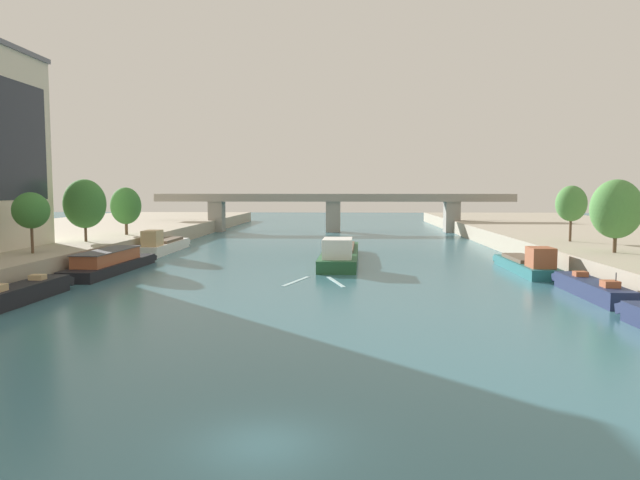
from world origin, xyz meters
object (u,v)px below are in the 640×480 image
tree_left_far (85,204)px  barge_midriver (340,254)px  moored_boat_right_second (591,288)px  moored_boat_right_upstream (527,264)px  tree_left_by_lamp (126,206)px  bridge_far (333,207)px  moored_boat_left_midway (164,245)px  tree_left_past_mid (31,211)px  moored_boat_left_gap_after (23,292)px  tree_right_past_mid (616,209)px  moored_boat_left_near (110,263)px  tree_right_by_lamp (571,204)px

tree_left_far → barge_midriver: bearing=1.1°
barge_midriver → moored_boat_right_second: barge_midriver is taller
moored_boat_right_second → moored_boat_right_upstream: moored_boat_right_upstream is taller
tree_left_by_lamp → bridge_far: (26.81, 39.24, -1.26)m
moored_boat_left_midway → bridge_far: bridge_far is taller
barge_midriver → tree_left_past_mid: size_ratio=4.09×
moored_boat_left_gap_after → moored_boat_right_upstream: size_ratio=0.80×
moored_boat_left_gap_after → moored_boat_left_midway: moored_boat_left_midway is taller
tree_left_past_mid → tree_left_by_lamp: tree_left_by_lamp is taller
barge_midriver → tree_left_by_lamp: bearing=161.0°
moored_boat_right_upstream → tree_right_past_mid: tree_right_past_mid is taller
moored_boat_left_near → tree_right_by_lamp: tree_right_by_lamp is taller
moored_boat_left_midway → tree_right_past_mid: bearing=-21.5°
barge_midriver → bridge_far: (-1.93, 49.16, 3.93)m
moored_boat_right_upstream → tree_right_past_mid: (7.50, -2.36, 5.60)m
bridge_far → barge_midriver: bearing=-87.8°
tree_left_by_lamp → bridge_far: bearing=55.7°
moored_boat_left_gap_after → tree_right_by_lamp: tree_right_by_lamp is taller
barge_midriver → tree_right_past_mid: (26.36, -10.19, 5.49)m
moored_boat_right_upstream → tree_left_far: (-48.41, 7.24, 5.82)m
tree_right_by_lamp → tree_left_past_mid: bearing=-164.4°
barge_midriver → moored_boat_right_second: 28.96m
tree_right_by_lamp → tree_right_past_mid: bearing=-91.9°
barge_midriver → tree_right_by_lamp: 27.46m
moored_boat_left_near → tree_left_far: size_ratio=2.34×
barge_midriver → moored_boat_left_near: size_ratio=1.39×
moored_boat_left_midway → tree_right_by_lamp: tree_right_by_lamp is taller
moored_boat_right_second → moored_boat_left_midway: bearing=144.8°
tree_right_by_lamp → barge_midriver: bearing=-175.4°
moored_boat_left_gap_after → tree_left_by_lamp: bearing=98.8°
moored_boat_left_gap_after → tree_left_past_mid: (-5.63, 11.82, 5.66)m
moored_boat_left_gap_after → moored_boat_left_midway: (-0.30, 34.64, 0.29)m
moored_boat_left_near → moored_boat_left_midway: bearing=91.6°
moored_boat_left_midway → bridge_far: (21.65, 39.72, 3.93)m
tree_left_far → tree_left_by_lamp: (0.81, 10.51, -0.52)m
moored_boat_left_near → moored_boat_right_second: bearing=-15.2°
moored_boat_right_second → moored_boat_right_upstream: 13.38m
moored_boat_right_second → tree_left_far: (-49.31, 20.58, 6.02)m
tree_right_past_mid → bridge_far: 65.77m
moored_boat_left_midway → bridge_far: size_ratio=0.23×
moored_boat_left_near → tree_left_by_lamp: bearing=106.3°
tree_left_past_mid → moored_boat_left_near: bearing=33.4°
moored_boat_left_gap_after → moored_boat_right_upstream: moored_boat_right_upstream is taller
moored_boat_left_midway → barge_midriver: bearing=-21.8°
tree_left_far → tree_left_by_lamp: tree_left_far is taller
tree_right_by_lamp → bridge_far: bearing=121.4°
moored_boat_left_gap_after → tree_left_far: tree_left_far is taller
moored_boat_left_near → tree_right_by_lamp: size_ratio=2.61×
moored_boat_left_midway → tree_left_by_lamp: tree_left_by_lamp is taller
moored_boat_left_midway → moored_boat_right_upstream: (42.44, -17.27, -0.12)m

